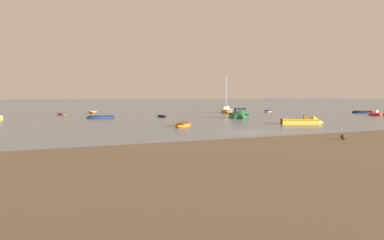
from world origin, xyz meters
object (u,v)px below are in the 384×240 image
object	(u,v)px
rowboat_moored_3	(62,114)
rowboat_moored_6	(183,125)
motorboat_moored_3	(377,114)
motorboat_moored_4	(306,122)
motorboat_moored_0	(240,116)
rowboat_moored_1	(101,117)
rowboat_moored_4	(364,112)
rowboat_moored_7	(162,116)
rowboat_moored_2	(92,112)
sailboat_moored_0	(226,111)
rowboat_moored_5	(268,111)

from	to	relation	value
rowboat_moored_3	rowboat_moored_6	distance (m)	37.71
motorboat_moored_3	motorboat_moored_4	bearing A→B (deg)	136.33
motorboat_moored_0	rowboat_moored_1	bearing A→B (deg)	-94.91
rowboat_moored_4	rowboat_moored_7	distance (m)	43.07
rowboat_moored_2	rowboat_moored_4	distance (m)	54.77
motorboat_moored_3	rowboat_moored_4	xyz separation A→B (m)	(7.44, 9.03, -0.01)
rowboat_moored_3	sailboat_moored_0	bearing A→B (deg)	81.71
motorboat_moored_0	rowboat_moored_2	distance (m)	34.84
motorboat_moored_3	rowboat_moored_2	world-z (taller)	motorboat_moored_3
motorboat_moored_4	rowboat_moored_7	bearing A→B (deg)	136.43
rowboat_moored_3	motorboat_moored_4	bearing A→B (deg)	26.06
motorboat_moored_3	rowboat_moored_7	xyz separation A→B (m)	(-35.36, 13.86, -0.08)
motorboat_moored_4	rowboat_moored_7	xyz separation A→B (m)	(-7.25, 25.86, -0.12)
rowboat_moored_1	sailboat_moored_0	bearing A→B (deg)	32.42
rowboat_moored_3	rowboat_moored_6	bearing A→B (deg)	7.08
rowboat_moored_1	rowboat_moored_3	size ratio (longest dim) A/B	1.32
sailboat_moored_0	rowboat_moored_4	xyz separation A→B (m)	(23.05, -15.16, -0.15)
motorboat_moored_4	rowboat_moored_5	world-z (taller)	motorboat_moored_4
rowboat_moored_7	rowboat_moored_3	bearing A→B (deg)	46.25
sailboat_moored_0	rowboat_moored_7	size ratio (longest dim) A/B	2.58
rowboat_moored_2	rowboat_moored_7	size ratio (longest dim) A/B	1.23
motorboat_moored_0	rowboat_moored_5	xyz separation A→B (m)	(20.44, 18.12, -0.19)
motorboat_moored_0	rowboat_moored_1	size ratio (longest dim) A/B	1.42
rowboat_moored_2	rowboat_moored_6	bearing A→B (deg)	-178.24
motorboat_moored_0	sailboat_moored_0	size ratio (longest dim) A/B	0.83
sailboat_moored_0	rowboat_moored_2	bearing A→B (deg)	91.28
rowboat_moored_2	rowboat_moored_3	xyz separation A→B (m)	(-7.85, -7.20, -0.01)
rowboat_moored_5	rowboat_moored_7	bearing A→B (deg)	156.54
motorboat_moored_0	rowboat_moored_3	size ratio (longest dim) A/B	1.87
rowboat_moored_4	rowboat_moored_2	bearing A→B (deg)	-160.12
rowboat_moored_3	rowboat_moored_4	xyz separation A→B (m)	(55.36, -20.04, 0.05)
rowboat_moored_4	rowboat_moored_7	bearing A→B (deg)	-136.72
sailboat_moored_0	motorboat_moored_4	size ratio (longest dim) A/B	1.47
motorboat_moored_0	rowboat_moored_5	bearing A→B (deg)	156.12
rowboat_moored_1	rowboat_moored_7	world-z (taller)	rowboat_moored_1
motorboat_moored_3	rowboat_moored_6	xyz separation A→B (m)	(-43.48, -8.37, -0.03)
rowboat_moored_3	motorboat_moored_4	size ratio (longest dim) A/B	0.65
motorboat_moored_3	rowboat_moored_4	world-z (taller)	motorboat_moored_3
rowboat_moored_2	rowboat_moored_4	size ratio (longest dim) A/B	0.84
motorboat_moored_3	motorboat_moored_4	size ratio (longest dim) A/B	0.85
motorboat_moored_3	rowboat_moored_7	world-z (taller)	motorboat_moored_3
rowboat_moored_3	rowboat_moored_7	world-z (taller)	rowboat_moored_3
rowboat_moored_3	rowboat_moored_6	size ratio (longest dim) A/B	0.89
sailboat_moored_0	rowboat_moored_7	xyz separation A→B (m)	(-19.75, -10.33, -0.22)
motorboat_moored_0	rowboat_moored_2	bearing A→B (deg)	-132.74
rowboat_moored_1	rowboat_moored_6	size ratio (longest dim) A/B	1.18
motorboat_moored_3	rowboat_moored_2	distance (m)	54.05
rowboat_moored_1	rowboat_moored_5	world-z (taller)	rowboat_moored_1
motorboat_moored_3	rowboat_moored_4	bearing A→B (deg)	-16.27
rowboat_moored_2	rowboat_moored_3	bearing A→B (deg)	138.64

